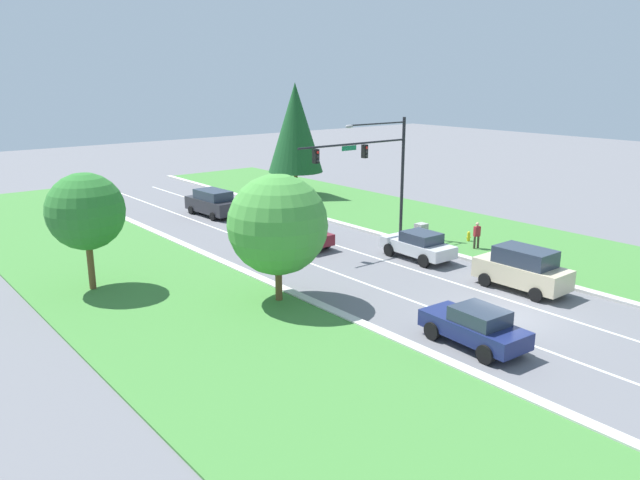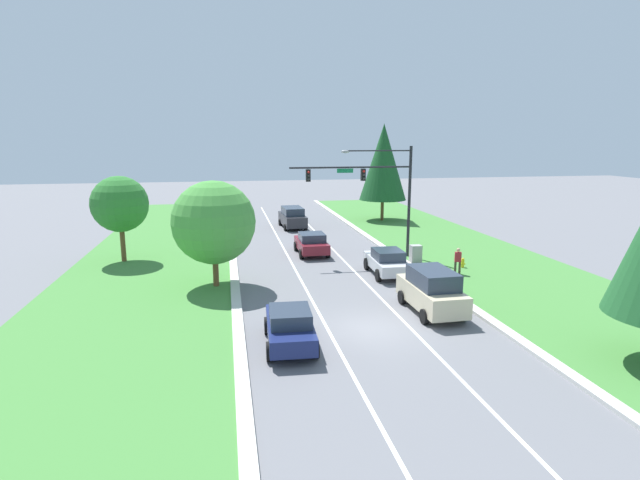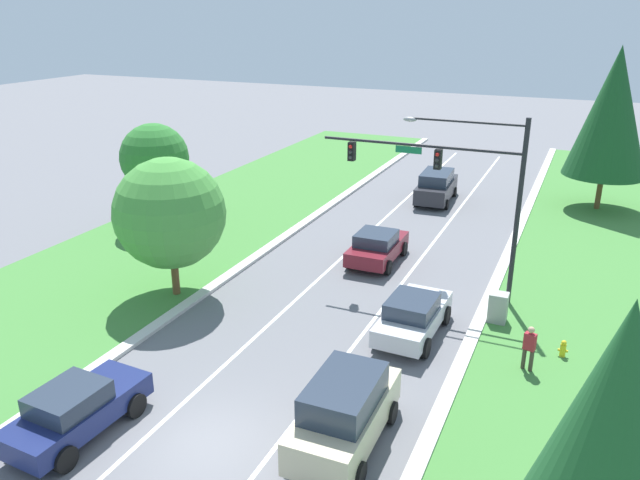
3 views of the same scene
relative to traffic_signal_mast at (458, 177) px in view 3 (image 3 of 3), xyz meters
name	(u,v)px [view 3 (image 3 of 3)]	position (x,y,z in m)	size (l,w,h in m)	color
ground_plane	(208,444)	(-3.98, -12.57, -5.17)	(160.00, 160.00, 0.00)	slate
curb_strip_left	(57,395)	(-9.63, -12.57, -5.09)	(0.50, 90.00, 0.15)	beige
lane_stripe_inner_left	(156,428)	(-5.78, -12.57, -5.17)	(0.14, 81.00, 0.01)	white
lane_stripe_inner_right	(264,462)	(-2.18, -12.57, -5.17)	(0.14, 81.00, 0.01)	white
traffic_signal_mast	(458,177)	(0.00, 0.00, 0.00)	(8.38, 0.41, 7.70)	black
champagne_suv	(345,411)	(-0.47, -10.99, -4.08)	(2.12, 4.59, 2.13)	beige
burgundy_sedan	(377,246)	(-4.03, 2.13, -4.36)	(2.15, 4.20, 1.58)	maroon
navy_sedan	(76,410)	(-7.62, -13.67, -4.34)	(2.14, 4.38, 1.61)	navy
silver_sedan	(413,315)	(-0.46, -4.19, -4.34)	(2.12, 4.49, 1.62)	silver
charcoal_suv	(436,186)	(-3.92, 13.28, -4.17)	(2.30, 4.95, 1.95)	#28282D
utility_cabinet	(498,308)	(2.29, -1.89, -4.54)	(0.70, 0.60, 1.26)	#9E9E99
pedestrian	(529,347)	(3.76, -5.02, -4.23)	(0.43, 0.32, 1.69)	#42382D
fire_hydrant	(563,349)	(4.81, -3.63, -4.83)	(0.34, 0.20, 0.70)	gold
oak_near_left_tree	(155,158)	(-16.85, 2.19, -1.23)	(3.71, 3.71, 5.80)	brown
conifer_far_right_tree	(612,112)	(5.51, 15.53, 0.73)	(4.67, 4.67, 9.65)	brown
oak_far_left_tree	(170,213)	(-10.66, -4.84, -1.49)	(4.59, 4.59, 5.98)	brown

